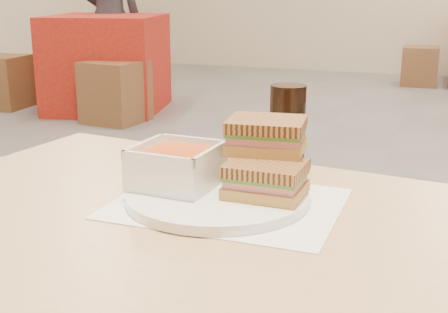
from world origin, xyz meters
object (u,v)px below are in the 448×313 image
(cola_glass, at_px, (287,123))
(patron_a, at_px, (110,18))
(soup_bowl, at_px, (177,168))
(bg_chair_2l, at_px, (420,66))
(panini_lower, at_px, (266,179))
(bg_chair_0l, at_px, (3,82))
(plate, at_px, (217,196))
(bg_chair_0r, at_px, (115,92))
(bg_table_0, at_px, (107,63))

(cola_glass, height_order, patron_a, patron_a)
(soup_bowl, xyz_separation_m, bg_chair_2l, (0.10, 6.17, -0.58))
(soup_bowl, distance_m, bg_chair_2l, 6.20)
(soup_bowl, relative_size, cola_glass, 0.90)
(panini_lower, xyz_separation_m, bg_chair_0l, (-3.50, 3.55, -0.56))
(panini_lower, height_order, bg_chair_2l, panini_lower)
(bg_chair_0l, relative_size, patron_a, 0.30)
(plate, distance_m, bg_chair_0r, 4.06)
(soup_bowl, height_order, bg_table_0, soup_bowl)
(cola_glass, relative_size, bg_chair_0r, 0.29)
(soup_bowl, relative_size, patron_a, 0.08)
(bg_table_0, xyz_separation_m, bg_chair_0r, (0.31, -0.42, -0.17))
(soup_bowl, bearing_deg, plate, -4.80)
(bg_table_0, bearing_deg, panini_lower, -56.00)
(panini_lower, height_order, bg_chair_0l, panini_lower)
(bg_table_0, height_order, bg_chair_0r, bg_table_0)
(bg_chair_0r, height_order, bg_chair_2l, bg_chair_0r)
(plate, height_order, bg_chair_0l, plate)
(panini_lower, height_order, patron_a, patron_a)
(cola_glass, relative_size, bg_chair_0l, 0.31)
(bg_chair_2l, bearing_deg, plate, -90.26)
(bg_table_0, bearing_deg, plate, -56.83)
(soup_bowl, xyz_separation_m, patron_a, (-2.58, 4.15, -0.01))
(patron_a, bearing_deg, plate, -57.47)
(cola_glass, height_order, bg_chair_0r, cola_glass)
(bg_chair_2l, height_order, patron_a, patron_a)
(panini_lower, xyz_separation_m, cola_glass, (-0.03, 0.25, 0.03))
(bg_table_0, bearing_deg, bg_chair_2l, 43.15)
(panini_lower, distance_m, bg_chair_2l, 6.19)
(patron_a, bearing_deg, bg_chair_0r, -58.21)
(panini_lower, bearing_deg, bg_chair_0l, 134.63)
(bg_table_0, distance_m, bg_chair_0l, 0.99)
(bg_chair_0l, bearing_deg, bg_chair_0r, -7.62)
(bg_chair_0l, height_order, bg_chair_2l, bg_chair_0l)
(plate, xyz_separation_m, bg_chair_2l, (0.03, 6.17, -0.55))
(cola_glass, distance_m, bg_chair_2l, 5.94)
(soup_bowl, height_order, bg_chair_0r, soup_bowl)
(panini_lower, relative_size, cola_glass, 0.80)
(soup_bowl, bearing_deg, panini_lower, 1.48)
(soup_bowl, relative_size, bg_chair_0r, 0.26)
(cola_glass, bearing_deg, patron_a, 124.64)
(bg_chair_0l, bearing_deg, patron_a, 37.21)
(plate, bearing_deg, bg_chair_0r, 122.69)
(panini_lower, relative_size, bg_chair_0l, 0.25)
(bg_chair_0r, bearing_deg, panini_lower, -56.36)
(plate, distance_m, bg_table_0, 4.57)
(cola_glass, relative_size, bg_chair_2l, 0.34)
(bg_table_0, relative_size, bg_chair_0l, 2.39)
(plate, relative_size, panini_lower, 2.44)
(bg_chair_2l, bearing_deg, soup_bowl, -90.91)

